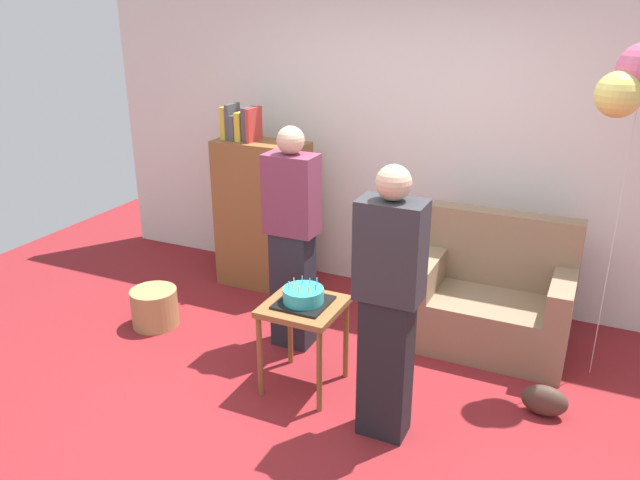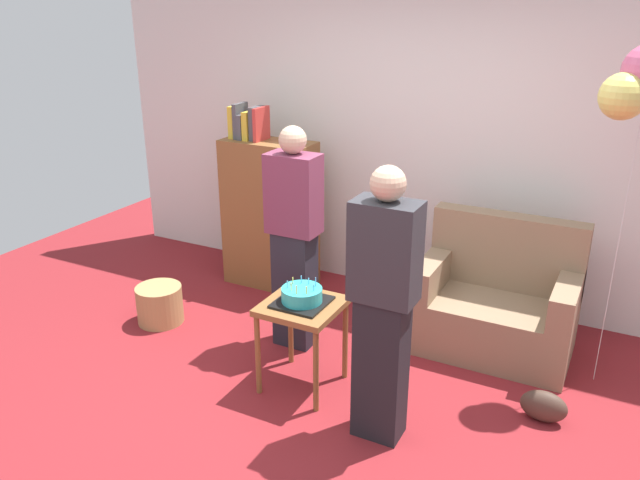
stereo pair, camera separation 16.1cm
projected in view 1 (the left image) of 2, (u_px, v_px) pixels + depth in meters
ground_plane at (314, 415)px, 3.90m from camera, size 8.00×8.00×0.00m
wall_back at (421, 137)px, 5.15m from camera, size 6.00×0.10×2.70m
couch at (492, 301)px, 4.62m from camera, size 1.10×0.70×0.96m
bookshelf at (262, 212)px, 5.46m from camera, size 0.80×0.36×1.59m
side_table at (304, 317)px, 4.03m from camera, size 0.48×0.48×0.60m
birthday_cake at (303, 297)px, 3.98m from camera, size 0.32×0.32×0.17m
person_blowing_candles at (292, 239)px, 4.43m from camera, size 0.36×0.22×1.63m
person_holding_cake at (388, 306)px, 3.47m from camera, size 0.36×0.22×1.63m
wicker_basket at (155, 307)px, 4.93m from camera, size 0.36×0.36×0.30m
handbag at (544, 400)px, 3.88m from camera, size 0.28×0.14×0.20m
balloon_bunch at (633, 80)px, 3.62m from camera, size 0.39×0.38×2.19m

